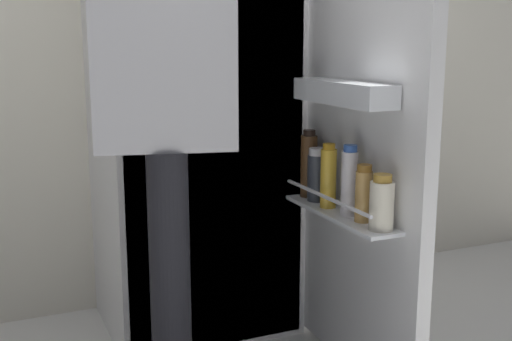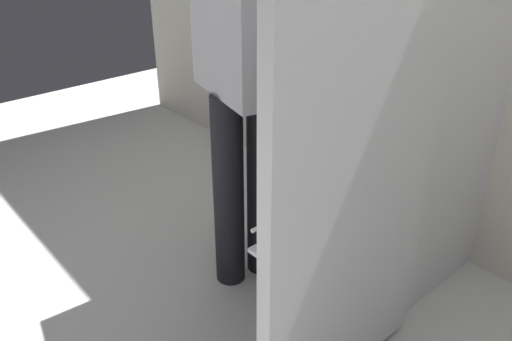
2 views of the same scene
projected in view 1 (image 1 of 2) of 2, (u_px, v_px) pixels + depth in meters
name	position (u px, v px, depth m)	size (l,w,h in m)	color
refrigerator	(204.00, 113.00, 2.41)	(0.75, 1.25, 1.70)	white
person	(168.00, 94.00, 1.88)	(0.54, 0.77, 1.62)	black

